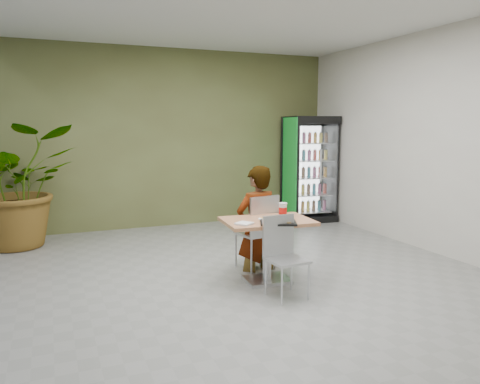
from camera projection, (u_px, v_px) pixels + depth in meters
name	position (u px, v px, depth m)	size (l,w,h in m)	color
ground	(250.00, 283.00, 5.50)	(7.00, 7.00, 0.00)	gray
room_envelope	(251.00, 147.00, 5.28)	(6.00, 7.00, 3.20)	beige
dining_table	(267.00, 237.00, 5.48)	(1.07, 0.79, 0.75)	#A37146
chair_far	(260.00, 226.00, 5.93)	(0.50, 0.50, 0.97)	#B0B3B5
chair_near	(283.00, 249.00, 5.04)	(0.42, 0.42, 0.87)	#B0B3B5
seated_woman	(257.00, 229.00, 5.97)	(0.60, 0.39, 1.64)	black
pizza_plate	(269.00, 218.00, 5.44)	(0.34, 0.31, 0.03)	silver
soda_cup	(283.00, 210.00, 5.55)	(0.10, 0.10, 0.18)	silver
napkin_stack	(244.00, 223.00, 5.17)	(0.16, 0.16, 0.02)	silver
cafeteria_tray	(278.00, 223.00, 5.21)	(0.40, 0.29, 0.02)	black
beverage_fridge	(310.00, 169.00, 9.01)	(0.99, 0.80, 2.00)	black
potted_plant	(18.00, 186.00, 7.06)	(1.68, 1.45, 1.86)	#27632C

